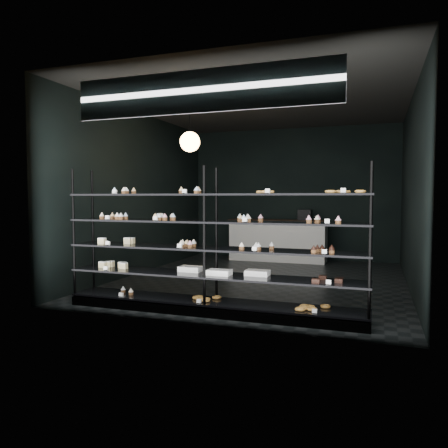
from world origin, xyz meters
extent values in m
cube|color=black|center=(0.00, 0.00, 0.01)|extent=(5.00, 6.00, 0.01)
cube|color=black|center=(0.00, 0.00, 3.20)|extent=(5.00, 6.00, 0.01)
cube|color=black|center=(0.00, 3.00, 1.60)|extent=(5.00, 0.01, 3.20)
cube|color=black|center=(0.00, -3.00, 1.60)|extent=(5.00, 0.01, 3.20)
cube|color=black|center=(-2.50, 0.00, 1.60)|extent=(0.01, 6.00, 3.20)
cube|color=black|center=(2.50, 0.00, 1.60)|extent=(0.01, 6.00, 3.20)
cube|color=black|center=(-0.06, -2.45, 0.06)|extent=(4.00, 0.50, 0.12)
cylinder|color=black|center=(-2.03, -2.67, 0.99)|extent=(0.04, 0.04, 1.85)
cylinder|color=black|center=(-2.03, -2.23, 0.99)|extent=(0.04, 0.04, 1.85)
cylinder|color=black|center=(-0.06, -2.67, 0.99)|extent=(0.04, 0.04, 1.85)
cylinder|color=black|center=(-0.06, -2.23, 0.99)|extent=(0.04, 0.04, 1.85)
cylinder|color=black|center=(1.91, -2.67, 0.99)|extent=(0.04, 0.04, 1.85)
cylinder|color=black|center=(1.91, -2.23, 0.99)|extent=(0.04, 0.04, 1.85)
cube|color=black|center=(-0.06, -2.45, 0.15)|extent=(4.00, 0.50, 0.03)
cube|color=black|center=(-0.06, -2.45, 0.50)|extent=(4.00, 0.50, 0.02)
cube|color=black|center=(-0.06, -2.45, 0.85)|extent=(4.00, 0.50, 0.02)
cube|color=black|center=(-0.06, -2.45, 1.20)|extent=(4.00, 0.50, 0.02)
cube|color=black|center=(-0.06, -2.45, 1.55)|extent=(4.00, 0.50, 0.02)
cube|color=white|center=(-1.38, -2.63, 1.59)|extent=(0.06, 0.04, 0.06)
cube|color=white|center=(-0.35, -2.63, 1.59)|extent=(0.06, 0.04, 0.06)
cube|color=white|center=(0.76, -2.63, 1.59)|extent=(0.05, 0.04, 0.06)
cube|color=white|center=(1.62, -2.63, 1.59)|extent=(0.06, 0.04, 0.06)
cube|color=white|center=(-1.48, -2.63, 1.24)|extent=(0.06, 0.04, 0.06)
cube|color=white|center=(-0.71, -2.63, 1.24)|extent=(0.05, 0.04, 0.06)
cube|color=white|center=(0.45, -2.63, 1.24)|extent=(0.06, 0.04, 0.06)
cube|color=white|center=(1.40, -2.63, 1.24)|extent=(0.06, 0.04, 0.06)
cube|color=white|center=(-1.50, -2.63, 0.89)|extent=(0.06, 0.04, 0.06)
cube|color=white|center=(-0.39, -2.63, 0.89)|extent=(0.06, 0.04, 0.06)
cube|color=white|center=(0.56, -2.63, 0.89)|extent=(0.05, 0.04, 0.06)
cube|color=white|center=(1.40, -2.63, 0.89)|extent=(0.06, 0.04, 0.06)
cube|color=white|center=(-1.57, -2.63, 0.54)|extent=(0.06, 0.04, 0.06)
cube|color=white|center=(1.43, -2.63, 0.54)|extent=(0.06, 0.04, 0.06)
cube|color=white|center=(-1.28, -2.63, 0.19)|extent=(0.06, 0.04, 0.06)
cube|color=white|center=(-0.15, -2.63, 0.19)|extent=(0.05, 0.04, 0.06)
cube|color=white|center=(1.33, -2.63, 0.19)|extent=(0.06, 0.04, 0.06)
cube|color=#0B1C39|center=(0.00, -2.92, 2.75)|extent=(3.20, 0.04, 0.45)
cube|color=white|center=(0.00, -2.94, 2.75)|extent=(3.30, 0.02, 0.50)
cylinder|color=black|center=(-1.02, -0.91, 2.90)|extent=(0.01, 0.01, 0.56)
sphere|color=#F6A756|center=(-1.02, -0.91, 2.45)|extent=(0.34, 0.34, 0.34)
cube|color=silver|center=(-0.24, 2.50, 0.46)|extent=(2.26, 0.60, 0.92)
cube|color=black|center=(-0.24, 2.50, 0.95)|extent=(2.35, 0.65, 0.06)
cube|color=black|center=(0.40, 2.50, 1.10)|extent=(0.30, 0.30, 0.25)
camera|label=1|loc=(1.97, -7.71, 1.51)|focal=35.00mm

